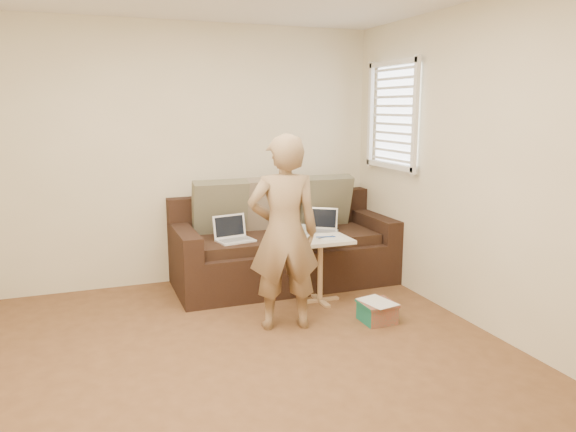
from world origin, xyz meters
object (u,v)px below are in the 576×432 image
object	(u,v)px
laptop_white	(236,241)
person	(284,233)
sofa	(284,243)
laptop_silver	(321,232)
striped_box	(377,312)
drinking_glass	(303,231)
side_table	(320,270)

from	to	relation	value
laptop_white	person	xyz separation A→B (m)	(0.15, -0.93, 0.27)
person	sofa	bearing A→B (deg)	-100.01
person	laptop_white	bearing A→B (deg)	-70.60
sofa	laptop_silver	xyz separation A→B (m)	(0.37, -0.08, 0.10)
laptop_silver	laptop_white	distance (m)	0.92
laptop_silver	laptop_white	world-z (taller)	laptop_white
striped_box	person	bearing A→B (deg)	166.98
laptop_white	drinking_glass	xyz separation A→B (m)	(0.54, -0.40, 0.14)
sofa	side_table	xyz separation A→B (m)	(0.12, -0.62, -0.12)
person	striped_box	bearing A→B (deg)	177.30
side_table	striped_box	size ratio (longest dim) A/B	2.14
laptop_white	person	bearing A→B (deg)	-92.51
sofa	drinking_glass	bearing A→B (deg)	-91.01
sofa	side_table	size ratio (longest dim) A/B	3.66
striped_box	sofa	bearing A→B (deg)	106.70
laptop_silver	striped_box	bearing A→B (deg)	-56.51
drinking_glass	laptop_white	bearing A→B (deg)	143.48
laptop_white	sofa	bearing A→B (deg)	2.47
sofa	laptop_white	xyz separation A→B (m)	(-0.55, -0.14, 0.10)
laptop_white	side_table	bearing A→B (deg)	-47.76
laptop_silver	side_table	distance (m)	0.64
laptop_silver	person	xyz separation A→B (m)	(-0.77, -0.99, 0.27)
laptop_silver	side_table	xyz separation A→B (m)	(-0.25, -0.55, -0.22)
sofa	laptop_silver	bearing A→B (deg)	-11.53
person	striped_box	xyz separation A→B (m)	(0.77, -0.18, -0.70)
laptop_white	drinking_glass	distance (m)	0.68
laptop_white	side_table	world-z (taller)	laptop_white
sofa	laptop_white	bearing A→B (deg)	-165.94
person	drinking_glass	size ratio (longest dim) A/B	13.21
sofa	laptop_white	world-z (taller)	sofa
side_table	drinking_glass	size ratio (longest dim) A/B	5.01
sofa	laptop_white	size ratio (longest dim) A/B	6.55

